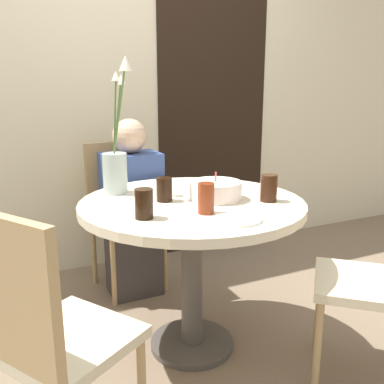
{
  "coord_description": "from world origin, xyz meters",
  "views": [
    {
      "loc": [
        -0.82,
        -1.72,
        1.27
      ],
      "look_at": [
        0.0,
        0.0,
        0.8
      ],
      "focal_mm": 40.0,
      "sensor_mm": 36.0,
      "label": 1
    }
  ],
  "objects_px": {
    "flower_vase": "(116,160)",
    "drink_glass_3": "(206,198)",
    "chair_right_flank": "(122,206)",
    "side_plate": "(238,219)",
    "birthday_cake": "(216,190)",
    "chair_left_flank": "(46,330)",
    "drink_glass_2": "(164,189)",
    "person_guest": "(132,215)",
    "drink_glass_1": "(269,188)",
    "drink_glass_0": "(144,204)"
  },
  "relations": [
    {
      "from": "chair_left_flank",
      "to": "person_guest",
      "type": "height_order",
      "value": "person_guest"
    },
    {
      "from": "chair_right_flank",
      "to": "chair_left_flank",
      "type": "xyz_separation_m",
      "value": [
        -0.62,
        -1.29,
        0.0
      ]
    },
    {
      "from": "drink_glass_2",
      "to": "drink_glass_3",
      "type": "height_order",
      "value": "drink_glass_3"
    },
    {
      "from": "drink_glass_2",
      "to": "person_guest",
      "type": "xyz_separation_m",
      "value": [
        0.04,
        0.64,
        -0.3
      ]
    },
    {
      "from": "side_plate",
      "to": "flower_vase",
      "type": "bearing_deg",
      "value": 116.07
    },
    {
      "from": "flower_vase",
      "to": "side_plate",
      "type": "height_order",
      "value": "flower_vase"
    },
    {
      "from": "chair_right_flank",
      "to": "birthday_cake",
      "type": "relative_size",
      "value": 3.82
    },
    {
      "from": "drink_glass_3",
      "to": "chair_left_flank",
      "type": "bearing_deg",
      "value": -160.75
    },
    {
      "from": "drink_glass_2",
      "to": "drink_glass_3",
      "type": "xyz_separation_m",
      "value": [
        0.08,
        -0.26,
        0.01
      ]
    },
    {
      "from": "side_plate",
      "to": "drink_glass_2",
      "type": "distance_m",
      "value": 0.43
    },
    {
      "from": "drink_glass_1",
      "to": "drink_glass_3",
      "type": "xyz_separation_m",
      "value": [
        -0.35,
        -0.05,
        0.0
      ]
    },
    {
      "from": "flower_vase",
      "to": "drink_glass_3",
      "type": "distance_m",
      "value": 0.55
    },
    {
      "from": "drink_glass_2",
      "to": "drink_glass_0",
      "type": "bearing_deg",
      "value": -128.96
    },
    {
      "from": "chair_left_flank",
      "to": "drink_glass_0",
      "type": "distance_m",
      "value": 0.59
    },
    {
      "from": "drink_glass_1",
      "to": "chair_right_flank",
      "type": "bearing_deg",
      "value": 112.12
    },
    {
      "from": "chair_right_flank",
      "to": "drink_glass_0",
      "type": "height_order",
      "value": "chair_right_flank"
    },
    {
      "from": "drink_glass_2",
      "to": "chair_left_flank",
      "type": "bearing_deg",
      "value": -140.54
    },
    {
      "from": "side_plate",
      "to": "person_guest",
      "type": "distance_m",
      "value": 1.07
    },
    {
      "from": "birthday_cake",
      "to": "drink_glass_2",
      "type": "relative_size",
      "value": 2.22
    },
    {
      "from": "drink_glass_2",
      "to": "person_guest",
      "type": "bearing_deg",
      "value": 86.42
    },
    {
      "from": "chair_right_flank",
      "to": "side_plate",
      "type": "distance_m",
      "value": 1.22
    },
    {
      "from": "chair_right_flank",
      "to": "drink_glass_3",
      "type": "bearing_deg",
      "value": -93.24
    },
    {
      "from": "chair_right_flank",
      "to": "birthday_cake",
      "type": "bearing_deg",
      "value": -83.21
    },
    {
      "from": "side_plate",
      "to": "drink_glass_0",
      "type": "height_order",
      "value": "drink_glass_0"
    },
    {
      "from": "birthday_cake",
      "to": "person_guest",
      "type": "height_order",
      "value": "person_guest"
    },
    {
      "from": "flower_vase",
      "to": "drink_glass_3",
      "type": "xyz_separation_m",
      "value": [
        0.24,
        -0.49,
        -0.1
      ]
    },
    {
      "from": "side_plate",
      "to": "drink_glass_1",
      "type": "bearing_deg",
      "value": 34.47
    },
    {
      "from": "chair_right_flank",
      "to": "flower_vase",
      "type": "xyz_separation_m",
      "value": [
        -0.18,
        -0.56,
        0.39
      ]
    },
    {
      "from": "chair_left_flank",
      "to": "drink_glass_3",
      "type": "distance_m",
      "value": 0.78
    },
    {
      "from": "drink_glass_2",
      "to": "drink_glass_3",
      "type": "relative_size",
      "value": 0.86
    },
    {
      "from": "side_plate",
      "to": "drink_glass_1",
      "type": "height_order",
      "value": "drink_glass_1"
    },
    {
      "from": "person_guest",
      "to": "flower_vase",
      "type": "bearing_deg",
      "value": -115.88
    },
    {
      "from": "chair_right_flank",
      "to": "birthday_cake",
      "type": "xyz_separation_m",
      "value": [
        0.21,
        -0.87,
        0.27
      ]
    },
    {
      "from": "birthday_cake",
      "to": "drink_glass_2",
      "type": "xyz_separation_m",
      "value": [
        -0.23,
        0.07,
        0.01
      ]
    },
    {
      "from": "drink_glass_2",
      "to": "drink_glass_3",
      "type": "bearing_deg",
      "value": -72.06
    },
    {
      "from": "chair_left_flank",
      "to": "drink_glass_1",
      "type": "distance_m",
      "value": 1.11
    },
    {
      "from": "birthday_cake",
      "to": "drink_glass_3",
      "type": "distance_m",
      "value": 0.24
    },
    {
      "from": "flower_vase",
      "to": "drink_glass_1",
      "type": "relative_size",
      "value": 5.2
    },
    {
      "from": "birthday_cake",
      "to": "drink_glass_3",
      "type": "height_order",
      "value": "birthday_cake"
    },
    {
      "from": "chair_right_flank",
      "to": "side_plate",
      "type": "relative_size",
      "value": 4.97
    },
    {
      "from": "chair_right_flank",
      "to": "person_guest",
      "type": "xyz_separation_m",
      "value": [
        0.02,
        -0.16,
        -0.02
      ]
    },
    {
      "from": "chair_right_flank",
      "to": "flower_vase",
      "type": "height_order",
      "value": "flower_vase"
    },
    {
      "from": "flower_vase",
      "to": "drink_glass_3",
      "type": "height_order",
      "value": "flower_vase"
    },
    {
      "from": "flower_vase",
      "to": "drink_glass_1",
      "type": "height_order",
      "value": "flower_vase"
    },
    {
      "from": "flower_vase",
      "to": "side_plate",
      "type": "bearing_deg",
      "value": -63.93
    },
    {
      "from": "side_plate",
      "to": "person_guest",
      "type": "bearing_deg",
      "value": 96.22
    },
    {
      "from": "flower_vase",
      "to": "chair_left_flank",
      "type": "bearing_deg",
      "value": -121.37
    },
    {
      "from": "drink_glass_1",
      "to": "person_guest",
      "type": "bearing_deg",
      "value": 114.75
    },
    {
      "from": "drink_glass_1",
      "to": "drink_glass_3",
      "type": "distance_m",
      "value": 0.35
    },
    {
      "from": "drink_glass_1",
      "to": "drink_glass_3",
      "type": "height_order",
      "value": "drink_glass_3"
    }
  ]
}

